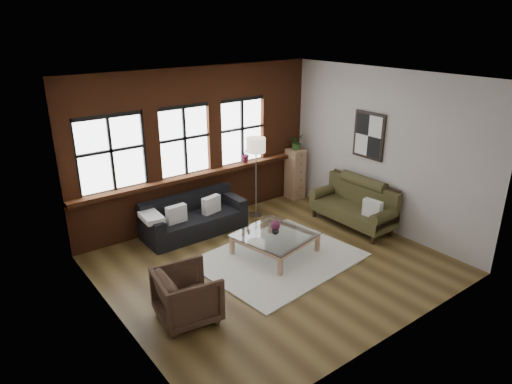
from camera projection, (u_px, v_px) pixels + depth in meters
floor at (272, 264)px, 8.06m from camera, size 5.50×5.50×0.00m
ceiling at (275, 79)px, 6.91m from camera, size 5.50×5.50×0.00m
wall_back at (196, 146)px, 9.35m from camera, size 5.50×0.00×5.50m
wall_front at (401, 232)px, 5.63m from camera, size 5.50×0.00×5.50m
wall_left at (109, 220)px, 5.94m from camera, size 0.00×5.00×5.00m
wall_right at (381, 151)px, 9.03m from camera, size 0.00×5.00×5.00m
brick_backwall at (198, 147)px, 9.30m from camera, size 5.50×0.12×3.20m
sill_ledge at (201, 174)px, 9.44m from camera, size 5.50×0.30×0.08m
window_left at (111, 155)px, 8.25m from camera, size 1.38×0.10×1.50m
window_mid at (184, 142)px, 9.09m from camera, size 1.38×0.10×1.50m
window_right at (241, 132)px, 9.88m from camera, size 1.38×0.10×1.50m
wall_poster at (369, 136)px, 9.15m from camera, size 0.05×0.74×0.94m
shag_rug at (279, 259)px, 8.20m from camera, size 2.90×2.39×0.03m
dark_sofa at (194, 216)px, 9.08m from camera, size 2.05×0.83×0.74m
pillow_a at (176, 214)px, 8.69m from camera, size 0.40×0.15×0.34m
pillow_b at (211, 205)px, 9.13m from camera, size 0.42×0.21×0.34m
vintage_settee at (352, 204)px, 9.35m from camera, size 0.83×1.86×0.99m
pillow_settee at (372, 209)px, 8.84m from camera, size 0.18×0.39×0.34m
armchair at (187, 295)px, 6.47m from camera, size 0.96×0.94×0.77m
coffee_table at (275, 244)px, 8.34m from camera, size 1.46×1.46×0.41m
vase at (275, 230)px, 8.24m from camera, size 0.16×0.16×0.14m
flowers at (275, 225)px, 8.20m from camera, size 0.18×0.18×0.18m
drawer_chest at (295, 174)px, 10.81m from camera, size 0.37×0.37×1.20m
potted_plant_top at (296, 142)px, 10.54m from camera, size 0.39×0.37×0.36m
floor_lamp at (256, 174)px, 9.69m from camera, size 0.40×0.40×1.89m
sill_plant at (246, 154)px, 9.96m from camera, size 0.22×0.18×0.40m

